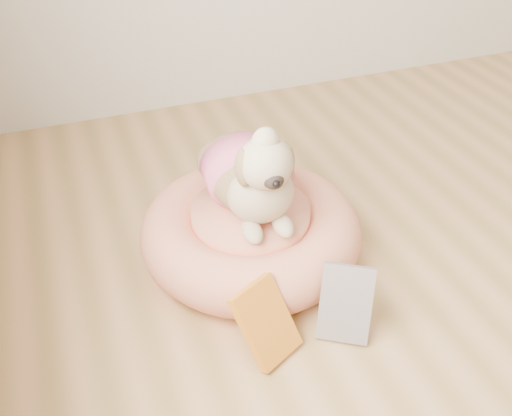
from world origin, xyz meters
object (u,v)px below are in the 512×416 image
object	(u,v)px
dog	(251,158)
book_white	(346,304)
pet_bed	(251,231)
book_yellow	(266,322)

from	to	relation	value
dog	book_white	world-z (taller)	dog
pet_bed	book_yellow	distance (m)	0.42
dog	book_yellow	distance (m)	0.51
pet_bed	dog	bearing A→B (deg)	58.26
pet_bed	book_white	bearing A→B (deg)	-72.43
dog	book_yellow	bearing A→B (deg)	-101.91
book_white	dog	bearing A→B (deg)	138.65
dog	pet_bed	bearing A→B (deg)	-118.72
dog	book_yellow	xyz separation A→B (m)	(-0.11, -0.42, -0.27)
book_white	book_yellow	bearing A→B (deg)	-152.08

